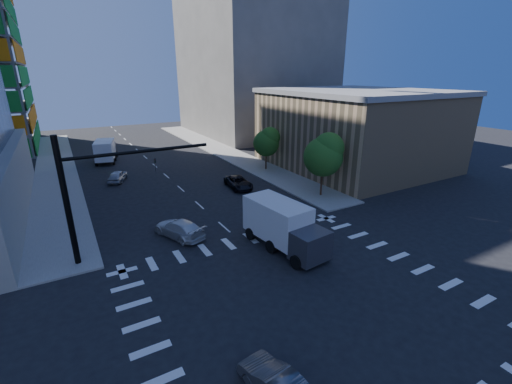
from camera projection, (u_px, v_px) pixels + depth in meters
ground at (310, 303)px, 20.09m from camera, size 160.00×160.00×0.00m
road_markings at (310, 303)px, 20.08m from camera, size 20.00×20.00×0.01m
sidewalk_ne at (222, 151)px, 58.68m from camera, size 5.00×60.00×0.15m
sidewalk_nw at (56, 170)px, 46.98m from camera, size 5.00×60.00×0.15m
commercial_building at (355, 129)px, 48.05m from camera, size 20.50×22.50×10.60m
bg_building_ne at (253, 66)px, 73.13m from camera, size 24.00×30.00×28.00m
signal_mast_nw at (89, 187)px, 23.00m from camera, size 10.20×0.40×9.00m
tree_south at (325, 154)px, 35.83m from camera, size 4.16×4.16×6.82m
tree_north at (267, 141)px, 46.03m from camera, size 3.54×3.52×5.78m
car_nb_far at (238, 182)px, 39.85m from camera, size 2.62×4.96×1.33m
car_sb_near at (179, 228)px, 27.98m from camera, size 3.67×5.35×1.44m
car_sb_mid at (118, 176)px, 42.23m from camera, size 3.14×4.34×1.37m
box_truck_near at (286, 230)px, 25.73m from camera, size 3.62×7.00×3.53m
box_truck_far at (106, 152)px, 51.66m from camera, size 3.98×6.67×3.27m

